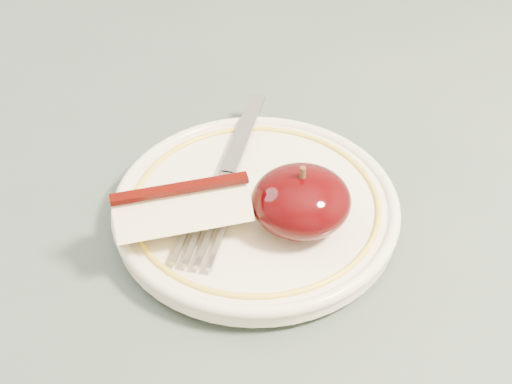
{
  "coord_description": "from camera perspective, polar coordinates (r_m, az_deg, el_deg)",
  "views": [
    {
      "loc": [
        -0.03,
        -0.3,
        1.1
      ],
      "look_at": [
        0.01,
        0.06,
        0.78
      ],
      "focal_mm": 50.0,
      "sensor_mm": 36.0,
      "label": 1
    }
  ],
  "objects": [
    {
      "name": "fork",
      "position": [
        0.51,
        -2.36,
        1.34
      ],
      "size": [
        0.08,
        0.19,
        0.0
      ],
      "rotation": [
        0.0,
        0.0,
        1.24
      ],
      "color": "gray",
      "rests_on": "plate"
    },
    {
      "name": "apple_wedge",
      "position": [
        0.46,
        -5.93,
        -1.58
      ],
      "size": [
        0.09,
        0.05,
        0.04
      ],
      "rotation": [
        0.0,
        0.0,
        0.15
      ],
      "color": "#FFF4BB",
      "rests_on": "plate"
    },
    {
      "name": "table",
      "position": [
        0.54,
        -0.28,
        -13.38
      ],
      "size": [
        0.9,
        0.9,
        0.75
      ],
      "color": "brown",
      "rests_on": "ground"
    },
    {
      "name": "apple_half",
      "position": [
        0.47,
        3.63,
        -0.72
      ],
      "size": [
        0.07,
        0.06,
        0.05
      ],
      "color": "black",
      "rests_on": "plate"
    },
    {
      "name": "plate",
      "position": [
        0.5,
        -0.0,
        -1.21
      ],
      "size": [
        0.2,
        0.2,
        0.02
      ],
      "color": "beige",
      "rests_on": "table"
    }
  ]
}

